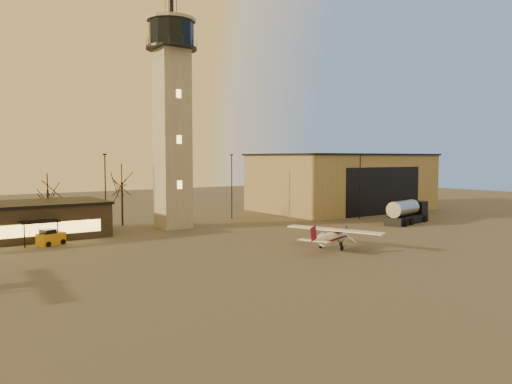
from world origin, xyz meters
TOP-DOWN VIEW (x-y plane):
  - ground at (0.00, 0.00)m, footprint 220.00×220.00m
  - control_tower at (0.00, 30.00)m, footprint 6.80×6.80m
  - hangar at (36.00, 33.98)m, footprint 30.60×20.60m
  - light_poles at (0.50, 31.00)m, footprint 58.50×12.25m
  - tree_row at (-13.70, 39.16)m, footprint 37.20×9.20m
  - cessna_front at (6.81, 5.88)m, footprint 8.68×10.56m
  - fuel_truck at (29.98, 14.56)m, footprint 9.61×4.72m
  - service_cart at (-17.02, 25.43)m, footprint 3.19×2.65m

SIDE VIEW (x-z plane):
  - ground at x=0.00m, z-range 0.00..0.00m
  - service_cart at x=-17.02m, z-range -0.21..1.58m
  - cessna_front at x=6.81m, z-range -0.47..2.51m
  - fuel_truck at x=29.98m, z-range -0.36..3.07m
  - hangar at x=36.00m, z-range 0.00..10.30m
  - light_poles at x=0.50m, z-range 0.34..10.48m
  - tree_row at x=-13.70m, z-range 1.54..10.34m
  - control_tower at x=0.00m, z-range 0.03..32.63m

